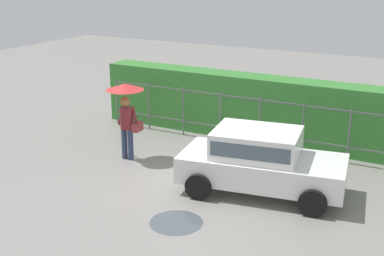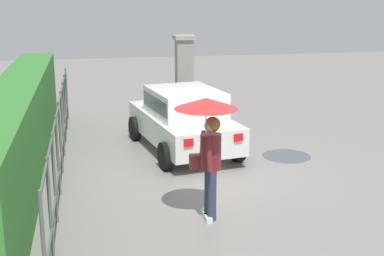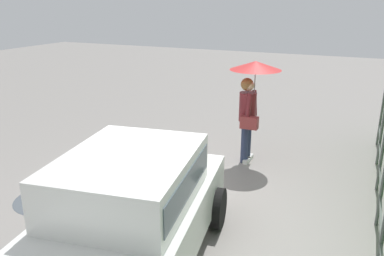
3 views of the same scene
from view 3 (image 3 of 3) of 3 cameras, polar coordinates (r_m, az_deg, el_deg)
name	(u,v)px [view 3 (image 3 of 3)]	position (r m, az deg, el deg)	size (l,w,h in m)	color
ground_plane	(168,210)	(6.30, -3.50, -11.95)	(40.00, 40.00, 0.00)	gray
car	(128,211)	(4.74, -9.37, -11.83)	(3.93, 2.34, 1.48)	white
pedestrian	(252,89)	(7.75, 8.74, 5.61)	(1.00, 1.00, 2.05)	#2D3856
puddle_near	(48,199)	(7.03, -20.31, -9.74)	(1.11, 1.11, 0.00)	#4C545B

